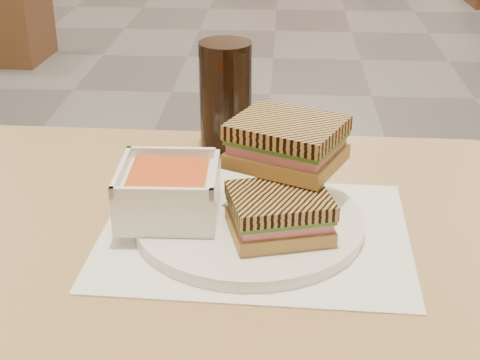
# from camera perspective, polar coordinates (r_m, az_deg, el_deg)

# --- Properties ---
(main_table) EXTENTS (1.21, 0.72, 0.75)m
(main_table) POSITION_cam_1_polar(r_m,az_deg,el_deg) (0.86, -6.77, -12.13)
(main_table) COLOR #A27F4F
(main_table) RESTS_ON ground
(tray_liner) EXTENTS (0.36, 0.29, 0.00)m
(tray_liner) POSITION_cam_1_polar(r_m,az_deg,el_deg) (0.82, 1.19, -4.38)
(tray_liner) COLOR white
(tray_liner) RESTS_ON main_table
(plate) EXTENTS (0.27, 0.27, 0.01)m
(plate) POSITION_cam_1_polar(r_m,az_deg,el_deg) (0.82, 0.76, -3.42)
(plate) COLOR white
(plate) RESTS_ON tray_liner
(soup_bowl) EXTENTS (0.12, 0.12, 0.06)m
(soup_bowl) POSITION_cam_1_polar(r_m,az_deg,el_deg) (0.82, -5.79, -1.05)
(soup_bowl) COLOR white
(soup_bowl) RESTS_ON plate
(panini_lower) EXTENTS (0.13, 0.11, 0.05)m
(panini_lower) POSITION_cam_1_polar(r_m,az_deg,el_deg) (0.78, 3.21, -2.70)
(panini_lower) COLOR tan
(panini_lower) RESTS_ON plate
(panini_upper) EXTENTS (0.15, 0.14, 0.05)m
(panini_upper) POSITION_cam_1_polar(r_m,az_deg,el_deg) (0.82, 3.85, 3.09)
(panini_upper) COLOR tan
(panini_upper) RESTS_ON panini_lower
(cola_glass) EXTENTS (0.07, 0.07, 0.16)m
(cola_glass) POSITION_cam_1_polar(r_m,az_deg,el_deg) (1.01, -1.17, 6.74)
(cola_glass) COLOR black
(cola_glass) RESTS_ON main_table
(bg_chair_0r) EXTENTS (0.42, 0.42, 0.45)m
(bg_chair_0r) POSITION_cam_1_polar(r_m,az_deg,el_deg) (4.26, -18.40, 12.25)
(bg_chair_0r) COLOR brown
(bg_chair_0r) RESTS_ON ground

